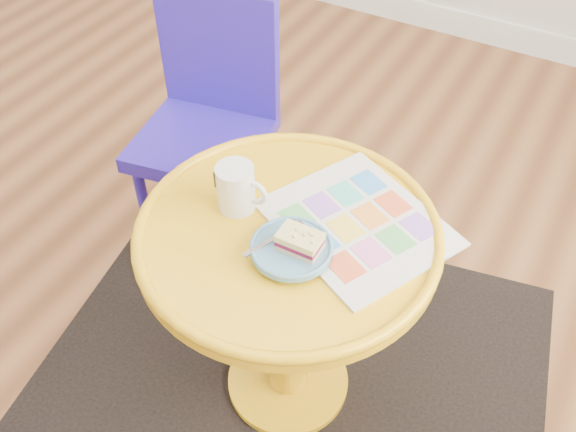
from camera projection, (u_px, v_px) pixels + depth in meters
The scene contains 10 objects.
floor at pixel (70, 277), 1.96m from camera, with size 4.00×4.00×0.00m, color brown.
room_walls at pixel (56, 35), 2.88m from camera, with size 4.00×4.00×4.00m.
rug at pixel (288, 382), 1.70m from camera, with size 1.30×1.10×0.01m, color black.
side_table at pixel (288, 282), 1.40m from camera, with size 0.62×0.62×0.59m.
chair at pixel (209, 115), 1.80m from camera, with size 0.40×0.40×0.78m.
newspaper at pixel (358, 223), 1.30m from camera, with size 0.34×0.29×0.01m, color silver.
mug at pixel (237, 187), 1.30m from camera, with size 0.11×0.08×0.10m.
plate at pixel (291, 249), 1.23m from camera, with size 0.16×0.16×0.02m.
cake_slice at pixel (300, 241), 1.21m from camera, with size 0.08×0.06×0.04m.
fork at pixel (276, 237), 1.24m from camera, with size 0.07×0.14×0.00m.
Camera 1 is at (1.20, -0.77, 1.51)m, focal length 40.00 mm.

